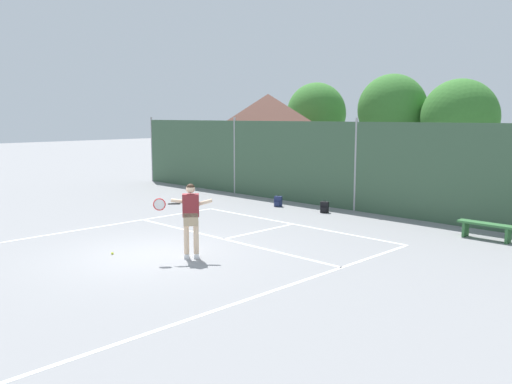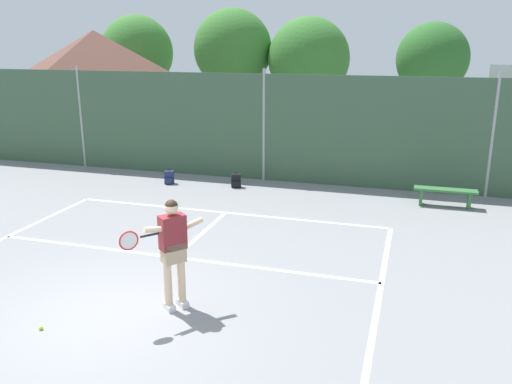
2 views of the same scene
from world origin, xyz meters
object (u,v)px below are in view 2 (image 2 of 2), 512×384
Objects in this scene: basketball_hoop at (501,106)px; tennis_player at (172,245)px; backpack_navy at (169,178)px; backpack_black at (236,181)px; courtside_bench at (445,193)px; tennis_ball at (41,328)px.

tennis_player is (-5.98, -10.54, -1.20)m from basketball_hoop.
backpack_navy and backpack_black have the same top height.
backpack_navy is at bearing -179.89° from courtside_bench.
backpack_navy is 2.10m from backpack_black.
tennis_player reaches higher than courtside_bench.
backpack_black is (-1.46, 7.32, -0.92)m from tennis_player.
tennis_player is at bearing -78.73° from backpack_black.
courtside_bench is (-1.54, -3.41, -1.95)m from basketball_hoop.
backpack_black is (-7.44, -3.22, -2.12)m from basketball_hoop.
basketball_hoop is 2.22× the size of courtside_bench.
tennis_player is 28.10× the size of tennis_ball.
tennis_ball is 0.04× the size of courtside_bench.
backpack_navy is at bearing -160.22° from basketball_hoop.
tennis_ball is at bearing -91.34° from backpack_black.
basketball_hoop reaches higher than tennis_ball.
basketball_hoop is at bearing 65.65° from courtside_bench.
backpack_navy is (-9.53, -3.43, -2.12)m from basketball_hoop.
basketball_hoop is 7.67× the size of backpack_black.
tennis_ball is 8.54m from backpack_black.
basketball_hoop is at bearing 60.43° from tennis_player.
courtside_bench is at bearing 0.11° from backpack_navy.
tennis_ball is at bearing -143.64° from tennis_player.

